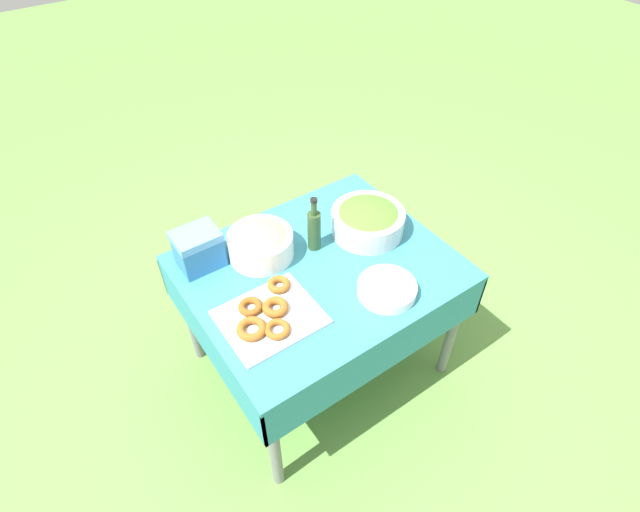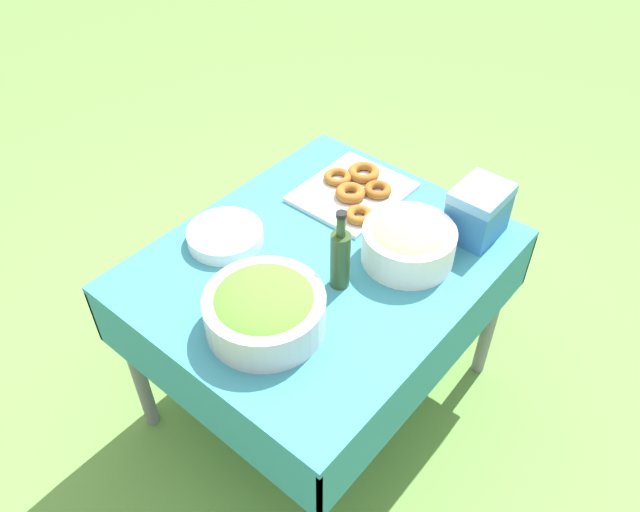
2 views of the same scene
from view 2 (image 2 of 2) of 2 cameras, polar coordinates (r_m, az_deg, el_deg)
The scene contains 8 objects.
ground_plane at distance 2.54m, azimuth 0.13°, elevation -12.41°, with size 14.00×14.00×0.00m, color #609342.
picnic_table at distance 2.05m, azimuth 0.16°, elevation -2.25°, with size 1.14×0.94×0.73m.
salad_bowl at distance 1.74m, azimuth -5.07°, elevation -4.82°, with size 0.34×0.34×0.14m.
pasta_bowl at distance 1.95m, azimuth 8.10°, elevation 1.34°, with size 0.29×0.29×0.14m.
donut_platter at distance 2.23m, azimuth 3.22°, elevation 6.03°, with size 0.38×0.34×0.05m.
plate_stack at distance 2.05m, azimuth -8.66°, elevation 1.84°, with size 0.25×0.25×0.05m.
olive_oil_bottle at distance 1.82m, azimuth 1.86°, elevation -0.13°, with size 0.06×0.06×0.28m.
cooler_box at distance 2.08m, azimuth 14.27°, elevation 3.98°, with size 0.19×0.15×0.18m.
Camera 2 is at (1.12, 0.93, 2.08)m, focal length 35.00 mm.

